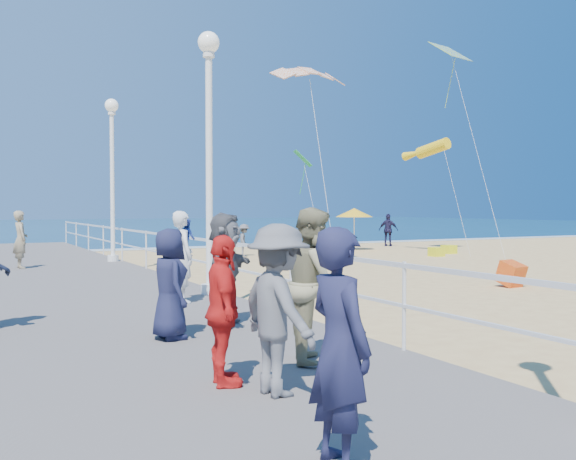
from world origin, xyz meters
name	(u,v)px	position (x,y,z in m)	size (l,w,h in m)	color
ground	(417,297)	(0.00, 0.00, 0.00)	(160.00, 160.00, 0.00)	#D7B370
ocean	(53,226)	(0.00, 65.00, 0.01)	(160.00, 90.00, 0.05)	#0C314D
surf_line	(168,248)	(0.00, 20.50, 0.03)	(160.00, 1.20, 0.04)	white
boardwalk	(103,311)	(-7.50, 0.00, 0.20)	(5.00, 44.00, 0.40)	slate
railing	(223,252)	(-5.05, 0.00, 1.25)	(0.05, 42.00, 0.55)	white
lamp_post_mid	(209,134)	(-5.35, 0.00, 3.66)	(0.44, 0.44, 5.32)	white
lamp_post_far	(112,162)	(-5.35, 9.00, 3.66)	(0.44, 0.44, 5.32)	white
woman_holding_toddler	(182,257)	(-6.23, -0.90, 1.25)	(0.62, 0.41, 1.70)	silver
toddler_held	(187,237)	(-6.08, -0.75, 1.60)	(0.34, 0.27, 0.71)	#2E44AE
spectator_0	(340,347)	(-7.65, -8.64, 1.22)	(0.60, 0.39, 1.64)	#1B1D3C
spectator_1	(314,284)	(-6.30, -5.96, 1.28)	(0.86, 0.67, 1.77)	gray
spectator_2	(278,309)	(-7.27, -6.96, 1.21)	(1.04, 0.60, 1.61)	#58595D
spectator_3	(223,310)	(-7.62, -6.44, 1.15)	(0.88, 0.37, 1.50)	red
spectator_4	(170,284)	(-7.42, -4.00, 1.14)	(0.73, 0.47, 1.49)	#1A1C39
spectator_5	(225,269)	(-6.40, -3.45, 1.25)	(1.57, 0.50, 1.69)	#4F4F54
spectator_6	(20,240)	(-8.27, 7.72, 1.24)	(0.61, 0.40, 1.68)	gray
beach_walker_a	(244,240)	(1.45, 13.82, 0.72)	(0.93, 0.53, 1.44)	#55555A
beach_walker_b	(388,230)	(11.62, 16.91, 0.91)	(1.07, 0.44, 1.82)	#1C1938
beach_walker_c	(228,237)	(-0.05, 12.00, 0.95)	(0.92, 0.60, 1.89)	tan
box_kite	(511,276)	(3.45, 0.28, 0.30)	(0.55, 0.55, 0.60)	red
beach_umbrella	(354,213)	(8.06, 14.98, 1.91)	(1.90, 1.90, 2.14)	white
beach_chair_left	(436,252)	(9.02, 9.83, 0.20)	(0.55, 0.55, 0.40)	yellow
beach_chair_right	(449,249)	(10.69, 10.89, 0.20)	(0.55, 0.55, 0.40)	yellow
kite_parafoil	(310,71)	(1.62, 8.20, 7.15)	(2.84, 0.90, 0.30)	#DB5C19
kite_windsock	(433,148)	(10.22, 11.53, 4.97)	(0.56, 0.56, 2.87)	yellow
kite_diamond_multi	(450,52)	(10.64, 10.86, 9.43)	(1.64, 1.64, 0.02)	blue
kite_diamond_green	(303,158)	(5.19, 15.19, 4.57)	(1.12, 1.12, 0.02)	green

